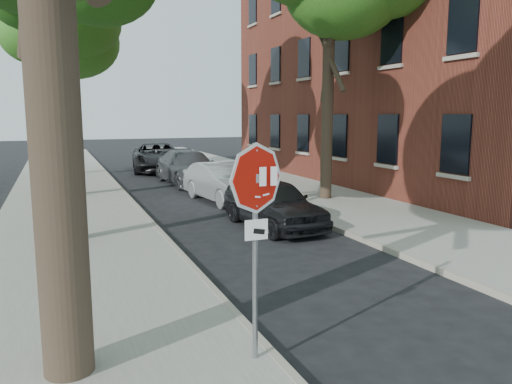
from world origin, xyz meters
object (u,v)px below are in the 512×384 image
(tree_far, at_px, (50,25))
(apartment_building, at_px, (436,14))
(car_a, at_px, (273,203))
(car_b, at_px, (223,182))
(car_d, at_px, (157,157))
(car_c, at_px, (189,168))
(stop_sign, at_px, (256,210))

(tree_far, bearing_deg, apartment_building, -23.04)
(car_a, bearing_deg, apartment_building, 26.96)
(apartment_building, bearing_deg, car_a, -148.08)
(apartment_building, relative_size, tree_far, 2.17)
(car_b, height_order, car_d, car_d)
(car_b, distance_m, car_c, 4.91)
(tree_far, relative_size, car_a, 2.38)
(apartment_building, height_order, car_b, apartment_building)
(car_c, height_order, car_d, car_d)
(car_a, relative_size, car_c, 0.78)
(tree_far, distance_m, car_b, 12.98)
(apartment_building, relative_size, car_b, 4.85)
(car_a, distance_m, car_b, 4.34)
(apartment_building, xyz_separation_m, tree_far, (-16.72, 7.11, -0.44))
(tree_far, xyz_separation_m, car_d, (5.01, 0.62, -6.45))
(apartment_building, height_order, car_c, apartment_building)
(apartment_building, distance_m, stop_sign, 21.10)
(car_d, bearing_deg, tree_far, -165.71)
(stop_sign, relative_size, car_b, 0.63)
(car_a, height_order, car_c, car_c)
(apartment_building, bearing_deg, car_c, 169.33)
(car_b, xyz_separation_m, car_c, (0.00, 4.91, 0.05))
(apartment_building, height_order, tree_far, apartment_building)
(apartment_building, distance_m, car_b, 13.64)
(tree_far, bearing_deg, car_c, -43.00)
(car_a, bearing_deg, car_b, 85.04)
(stop_sign, bearing_deg, car_d, 82.18)
(stop_sign, distance_m, car_d, 22.00)
(stop_sign, relative_size, car_c, 0.52)
(stop_sign, relative_size, car_d, 0.47)
(tree_far, distance_m, car_c, 9.74)
(car_c, bearing_deg, stop_sign, -104.62)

